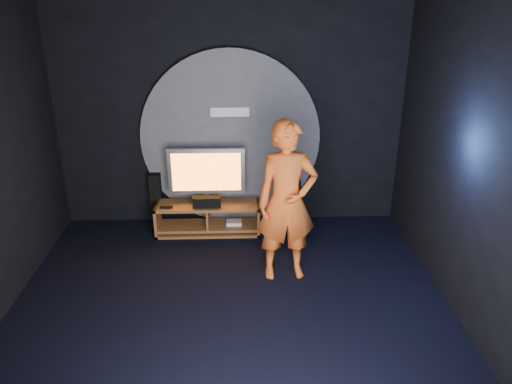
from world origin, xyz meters
TOP-DOWN VIEW (x-y plane):
  - floor at (0.00, 0.00)m, footprint 5.00×5.00m
  - back_wall at (0.00, 2.50)m, footprint 5.00×0.04m
  - front_wall at (0.00, -2.50)m, footprint 5.00×0.04m
  - right_wall at (2.50, 0.00)m, footprint 0.04×5.00m
  - wall_disc_panel at (0.00, 2.44)m, footprint 2.60×0.11m
  - media_console at (-0.34, 2.05)m, footprint 1.51×0.45m
  - tv at (-0.35, 2.12)m, footprint 1.10×0.22m
  - center_speaker at (-0.35, 1.96)m, footprint 0.40×0.15m
  - remote at (-0.92, 1.93)m, footprint 0.18×0.05m
  - tower_speaker_left at (-1.13, 2.35)m, footprint 0.16×0.18m
  - tower_speaker_right at (0.91, 2.01)m, footprint 0.16×0.18m
  - subwoofer at (0.92, 1.90)m, footprint 0.29×0.29m
  - player at (0.68, 0.86)m, footprint 0.77×0.55m

SIDE VIEW (x-z plane):
  - floor at x=0.00m, z-range 0.00..0.00m
  - subwoofer at x=0.92m, z-range 0.00..0.32m
  - media_console at x=-0.34m, z-range -0.03..0.42m
  - tower_speaker_left at x=-1.13m, z-range 0.00..0.82m
  - tower_speaker_right at x=0.91m, z-range 0.00..0.82m
  - remote at x=-0.92m, z-range 0.45..0.47m
  - center_speaker at x=-0.35m, z-range 0.45..0.60m
  - tv at x=-0.35m, z-range 0.49..1.31m
  - player at x=0.68m, z-range 0.00..1.99m
  - wall_disc_panel at x=0.00m, z-range 0.00..2.60m
  - back_wall at x=0.00m, z-range 0.00..3.50m
  - front_wall at x=0.00m, z-range 0.00..3.50m
  - right_wall at x=2.50m, z-range 0.00..3.50m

